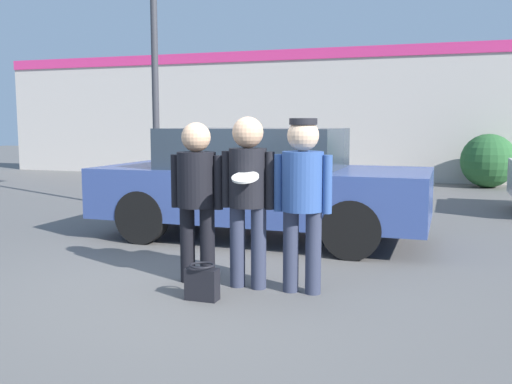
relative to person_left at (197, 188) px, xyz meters
name	(u,v)px	position (x,y,z in m)	size (l,w,h in m)	color
ground_plane	(213,285)	(0.18, -0.03, -0.97)	(56.00, 56.00, 0.00)	#5B5956
storefront_building	(368,113)	(0.18, 11.04, 0.92)	(24.00, 0.22, 3.71)	beige
person_left	(197,188)	(0.00, 0.00, 0.00)	(0.56, 0.39, 1.62)	black
person_middle_with_frisbee	(248,187)	(0.54, 0.00, 0.03)	(0.54, 0.57, 1.67)	#2D3347
person_right	(303,189)	(1.09, 0.01, 0.04)	(0.56, 0.39, 1.66)	#2D3347
parked_car_near	(260,183)	(-0.11, 2.33, -0.18)	(4.55, 1.88, 1.54)	#334784
shrub	(488,161)	(3.30, 10.18, -0.29)	(1.35, 1.35, 1.35)	#285B2D
handbag	(202,283)	(0.28, -0.51, -0.81)	(0.30, 0.23, 0.33)	black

